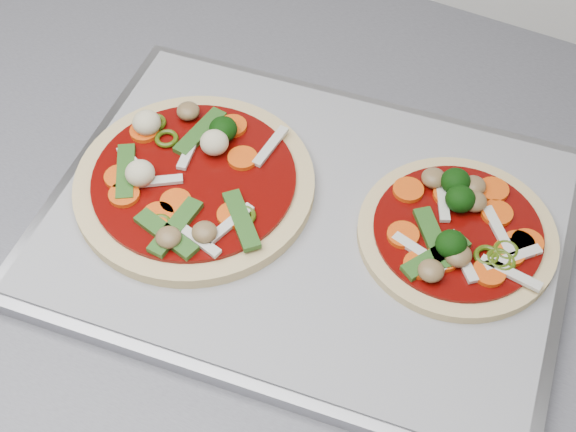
% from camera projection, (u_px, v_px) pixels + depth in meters
% --- Properties ---
extents(baking_tray, '(0.45, 0.36, 0.01)m').
position_uv_depth(baking_tray, '(306.00, 225.00, 0.65)').
color(baking_tray, '#939399').
rests_on(baking_tray, countertop).
extents(parchment, '(0.43, 0.33, 0.00)m').
position_uv_depth(parchment, '(306.00, 219.00, 0.64)').
color(parchment, '#9C9CA1').
rests_on(parchment, baking_tray).
extents(pizza_left, '(0.22, 0.22, 0.03)m').
position_uv_depth(pizza_left, '(192.00, 180.00, 0.65)').
color(pizza_left, '#E3CB7F').
rests_on(pizza_left, parchment).
extents(pizza_right, '(0.17, 0.17, 0.03)m').
position_uv_depth(pizza_right, '(458.00, 231.00, 0.62)').
color(pizza_right, '#E3CB7F').
rests_on(pizza_right, parchment).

